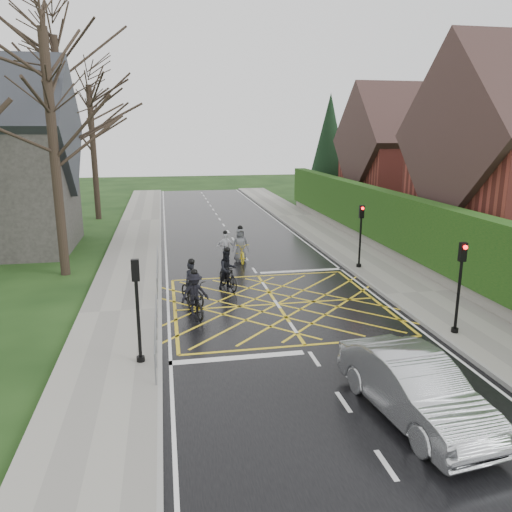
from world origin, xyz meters
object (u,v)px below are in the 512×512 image
object	(u,v)px
cyclist_mid	(195,298)
cyclist_rear	(192,289)
cyclist_back	(228,273)
cyclist_front	(226,250)
car	(414,387)
cyclist_lead	(240,249)

from	to	relation	value
cyclist_mid	cyclist_rear	bearing A→B (deg)	77.22
cyclist_rear	cyclist_mid	world-z (taller)	cyclist_rear
cyclist_rear	cyclist_back	bearing A→B (deg)	21.19
cyclist_mid	cyclist_front	xyz separation A→B (m)	(2.10, 7.64, -0.04)
cyclist_back	cyclist_mid	bearing A→B (deg)	-134.48
cyclist_back	cyclist_rear	bearing A→B (deg)	-151.27
cyclist_front	car	size ratio (longest dim) A/B	0.36
cyclist_mid	cyclist_lead	distance (m)	7.96
cyclist_mid	cyclist_front	distance (m)	7.92
cyclist_mid	cyclist_lead	xyz separation A→B (m)	(2.86, 7.43, 0.03)
cyclist_back	cyclist_mid	size ratio (longest dim) A/B	1.00
cyclist_lead	car	distance (m)	15.38
cyclist_front	car	bearing A→B (deg)	-64.03
cyclist_rear	cyclist_lead	xyz separation A→B (m)	(2.87, 6.05, 0.08)
cyclist_rear	cyclist_lead	world-z (taller)	cyclist_lead
cyclist_lead	car	world-z (taller)	cyclist_lead
cyclist_rear	car	world-z (taller)	cyclist_rear
cyclist_back	cyclist_front	world-z (taller)	cyclist_back
cyclist_rear	car	distance (m)	10.34
car	cyclist_mid	bearing A→B (deg)	113.12
cyclist_back	cyclist_lead	world-z (taller)	cyclist_lead
cyclist_rear	cyclist_front	xyz separation A→B (m)	(2.12, 6.26, 0.02)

